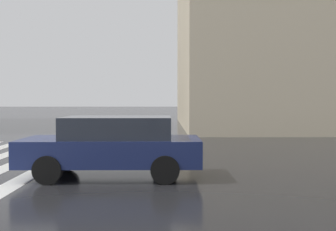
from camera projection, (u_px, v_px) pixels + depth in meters
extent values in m
cube|color=silver|center=(46.00, 166.00, 10.80)|extent=(13.00, 0.50, 0.01)
cube|color=silver|center=(9.00, 166.00, 10.79)|extent=(13.00, 0.50, 0.01)
cube|color=navy|center=(111.00, 151.00, 9.29)|extent=(1.75, 4.10, 0.60)
cube|color=#232833|center=(118.00, 127.00, 9.27)|extent=(1.54, 2.46, 0.50)
cylinder|color=black|center=(47.00, 170.00, 8.47)|extent=(0.20, 0.62, 0.62)
cylinder|color=black|center=(67.00, 159.00, 10.12)|extent=(0.20, 0.62, 0.62)
cylinder|color=black|center=(165.00, 170.00, 8.49)|extent=(0.20, 0.62, 0.62)
cylinder|color=black|center=(165.00, 159.00, 10.14)|extent=(0.20, 0.62, 0.62)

